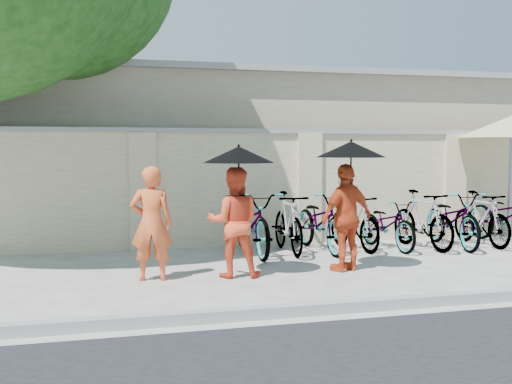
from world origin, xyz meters
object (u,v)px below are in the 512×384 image
object	(u,v)px
monk_center	(234,222)
monk_left	(151,223)
monk_right	(347,217)
patio_umbrella	(511,128)

from	to	relation	value
monk_center	monk_left	bearing A→B (deg)	8.01
monk_center	monk_right	world-z (taller)	monk_right
monk_left	monk_right	world-z (taller)	monk_right
monk_left	monk_right	xyz separation A→B (m)	(2.73, -0.08, 0.01)
monk_right	patio_umbrella	xyz separation A→B (m)	(4.04, 1.81, 1.34)
monk_center	monk_right	size ratio (longest dim) A/B	0.98
monk_left	monk_center	bearing A→B (deg)	-173.86
monk_center	patio_umbrella	xyz separation A→B (m)	(5.67, 1.81, 1.35)
monk_left	monk_right	size ratio (longest dim) A/B	0.99
monk_left	patio_umbrella	bearing A→B (deg)	-155.89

